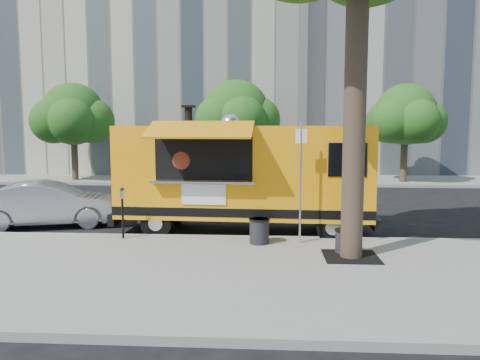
% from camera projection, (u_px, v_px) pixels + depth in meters
% --- Properties ---
extents(ground, '(120.00, 120.00, 0.00)m').
position_uv_depth(ground, '(241.00, 234.00, 13.32)').
color(ground, black).
rests_on(ground, ground).
extents(sidewalk, '(60.00, 6.00, 0.15)m').
position_uv_depth(sidewalk, '(230.00, 275.00, 9.34)').
color(sidewalk, gray).
rests_on(sidewalk, ground).
extents(curb, '(60.00, 0.14, 0.16)m').
position_uv_depth(curb, '(239.00, 239.00, 12.39)').
color(curb, '#999993').
rests_on(curb, ground).
extents(far_sidewalk, '(60.00, 5.00, 0.15)m').
position_uv_depth(far_sidewalk, '(255.00, 180.00, 26.71)').
color(far_sidewalk, gray).
rests_on(far_sidewalk, ground).
extents(building_left, '(22.00, 14.00, 24.00)m').
position_uv_depth(building_left, '(150.00, 5.00, 34.32)').
color(building_left, '#BBB49C').
rests_on(building_left, ground).
extents(building_mid, '(20.00, 14.00, 20.00)m').
position_uv_depth(building_mid, '(422.00, 33.00, 34.33)').
color(building_mid, '#9D9993').
rests_on(building_mid, ground).
extents(tree_well, '(1.20, 1.20, 0.02)m').
position_uv_depth(tree_well, '(351.00, 257.00, 10.37)').
color(tree_well, black).
rests_on(tree_well, sidewalk).
extents(far_tree_a, '(3.42, 3.42, 5.36)m').
position_uv_depth(far_tree_a, '(73.00, 114.00, 25.72)').
color(far_tree_a, '#33261C').
rests_on(far_tree_a, far_sidewalk).
extents(far_tree_b, '(3.60, 3.60, 5.50)m').
position_uv_depth(far_tree_b, '(236.00, 113.00, 25.57)').
color(far_tree_b, '#33261C').
rests_on(far_tree_b, far_sidewalk).
extents(far_tree_c, '(3.24, 3.24, 5.21)m').
position_uv_depth(far_tree_c, '(405.00, 115.00, 24.74)').
color(far_tree_c, '#33261C').
rests_on(far_tree_c, far_sidewalk).
extents(sign_post, '(0.28, 0.06, 3.00)m').
position_uv_depth(sign_post, '(301.00, 175.00, 11.49)').
color(sign_post, silver).
rests_on(sign_post, sidewalk).
extents(parking_meter, '(0.11, 0.11, 1.33)m').
position_uv_depth(parking_meter, '(122.00, 207.00, 12.06)').
color(parking_meter, black).
rests_on(parking_meter, sidewalk).
extents(food_truck, '(7.41, 3.55, 3.62)m').
position_uv_depth(food_truck, '(243.00, 174.00, 13.30)').
color(food_truck, '#FF9D0D').
rests_on(food_truck, ground).
extents(sedan, '(4.43, 2.50, 1.38)m').
position_uv_depth(sedan, '(49.00, 204.00, 14.25)').
color(sedan, '#9C9EA2').
rests_on(sedan, ground).
extents(trash_bin_left, '(0.52, 0.52, 0.63)m').
position_uv_depth(trash_bin_left, '(259.00, 230.00, 11.55)').
color(trash_bin_left, black).
rests_on(trash_bin_left, sidewalk).
extents(trash_bin_right, '(0.46, 0.46, 0.55)m').
position_uv_depth(trash_bin_right, '(345.00, 240.00, 10.67)').
color(trash_bin_right, black).
rests_on(trash_bin_right, sidewalk).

